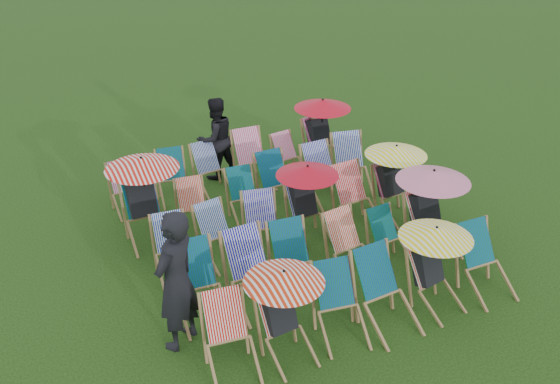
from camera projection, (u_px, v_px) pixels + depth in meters
name	position (u px, v px, depth m)	size (l,w,h in m)	color
ground	(290.00, 245.00, 10.17)	(100.00, 100.00, 0.00)	black
deckchair_0	(230.00, 339.00, 7.49)	(0.69, 0.91, 0.92)	olive
deckchair_1	(285.00, 314.00, 7.64)	(1.01, 1.07, 1.19)	olive
deckchair_2	(341.00, 306.00, 8.04)	(0.73, 0.93, 0.93)	olive
deckchair_3	(387.00, 293.00, 8.20)	(0.75, 0.99, 1.02)	olive
deckchair_4	(435.00, 267.00, 8.52)	(1.01, 1.10, 1.20)	olive
deckchair_5	(487.00, 262.00, 8.88)	(0.64, 0.89, 0.96)	olive
deckchair_6	(200.00, 286.00, 8.36)	(0.70, 0.94, 0.99)	olive
deckchair_7	(254.00, 273.00, 8.59)	(0.73, 0.98, 1.03)	olive
deckchair_8	(295.00, 262.00, 8.88)	(0.71, 0.94, 0.97)	olive
deckchair_9	(352.00, 246.00, 9.30)	(0.72, 0.92, 0.92)	olive
deckchair_10	(391.00, 239.00, 9.54)	(0.62, 0.81, 0.83)	olive
deckchair_11	(432.00, 211.00, 9.70)	(1.15, 1.23, 1.36)	olive
deckchair_12	(173.00, 249.00, 9.28)	(0.63, 0.84, 0.87)	olive
deckchair_13	(220.00, 235.00, 9.60)	(0.71, 0.89, 0.87)	olive
deckchair_14	(263.00, 227.00, 9.79)	(0.77, 0.95, 0.92)	olive
deckchair_15	(308.00, 201.00, 10.15)	(1.03, 1.08, 1.22)	olive
deckchair_16	(357.00, 199.00, 10.52)	(0.72, 0.97, 1.00)	olive
deckchair_17	(396.00, 180.00, 10.76)	(1.07, 1.14, 1.27)	olive
deckchair_18	(144.00, 199.00, 10.01)	(1.19, 1.23, 1.41)	olive
deckchair_19	(194.00, 208.00, 10.41)	(0.63, 0.82, 0.83)	olive
deckchair_20	(245.00, 197.00, 10.74)	(0.59, 0.80, 0.85)	olive
deckchair_21	(278.00, 183.00, 11.07)	(0.68, 0.91, 0.96)	olive
deckchair_22	(325.00, 175.00, 11.31)	(0.70, 0.94, 0.99)	olive
deckchair_23	(352.00, 165.00, 11.67)	(0.84, 1.04, 1.01)	olive
deckchair_24	(127.00, 189.00, 11.01)	(0.59, 0.79, 0.83)	olive
deckchair_25	(174.00, 177.00, 11.36)	(0.68, 0.87, 0.87)	olive
deckchair_26	(211.00, 169.00, 11.67)	(0.66, 0.85, 0.86)	olive
deckchair_27	(253.00, 160.00, 11.87)	(0.69, 0.95, 1.00)	olive
deckchair_28	(290.00, 157.00, 12.23)	(0.65, 0.83, 0.82)	olive
deckchair_29	(323.00, 132.00, 12.55)	(1.14, 1.24, 1.35)	olive
person_left	(176.00, 281.00, 7.67)	(0.71, 0.46, 1.93)	black
person_rear	(216.00, 138.00, 12.01)	(0.79, 0.62, 1.63)	black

